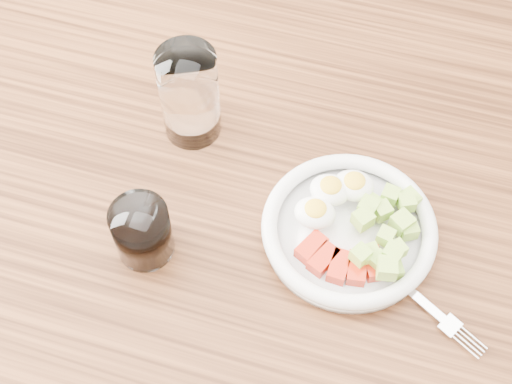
% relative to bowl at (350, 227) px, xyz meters
% --- Properties ---
extents(dining_table, '(1.50, 0.90, 0.77)m').
position_rel_bowl_xyz_m(dining_table, '(-0.10, -0.00, -0.12)').
color(dining_table, brown).
rests_on(dining_table, ground).
extents(bowl, '(0.20, 0.20, 0.05)m').
position_rel_bowl_xyz_m(bowl, '(0.00, 0.00, 0.00)').
color(bowl, white).
rests_on(bowl, dining_table).
extents(fork, '(0.18, 0.11, 0.01)m').
position_rel_bowl_xyz_m(fork, '(0.06, -0.04, -0.01)').
color(fork, black).
rests_on(fork, dining_table).
extents(water_glass, '(0.07, 0.07, 0.13)m').
position_rel_bowl_xyz_m(water_glass, '(-0.22, 0.10, 0.05)').
color(water_glass, white).
rests_on(water_glass, dining_table).
extents(coffee_glass, '(0.07, 0.07, 0.08)m').
position_rel_bowl_xyz_m(coffee_glass, '(-0.22, -0.08, 0.02)').
color(coffee_glass, white).
rests_on(coffee_glass, dining_table).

